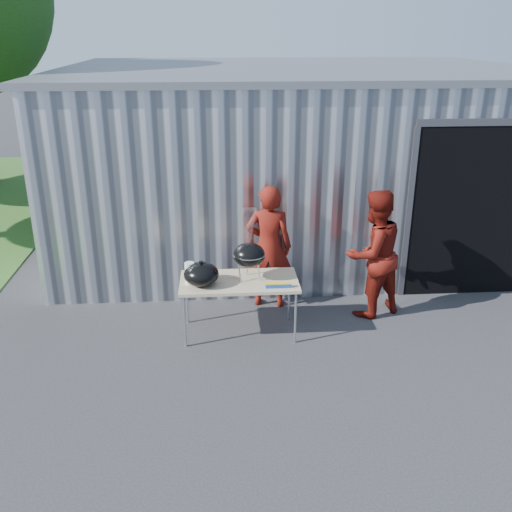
{
  "coord_description": "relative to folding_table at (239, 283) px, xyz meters",
  "views": [
    {
      "loc": [
        -0.65,
        -5.89,
        3.74
      ],
      "look_at": [
        -0.18,
        0.78,
        1.05
      ],
      "focal_mm": 40.0,
      "sensor_mm": 36.0,
      "label": 1
    }
  ],
  "objects": [
    {
      "name": "foil_box",
      "position": [
        0.48,
        -0.25,
        0.07
      ],
      "size": [
        0.32,
        0.06,
        0.06
      ],
      "color": "#1949A5",
      "rests_on": "folding_table"
    },
    {
      "name": "white_tub",
      "position": [
        -0.55,
        0.23,
        0.09
      ],
      "size": [
        0.2,
        0.15,
        0.1
      ],
      "primitive_type": "cube",
      "color": "white",
      "rests_on": "folding_table"
    },
    {
      "name": "ground",
      "position": [
        0.4,
        -0.71,
        -0.71
      ],
      "size": [
        80.0,
        80.0,
        0.0
      ],
      "primitive_type": "plane",
      "color": "#2B2B2E"
    },
    {
      "name": "person_bystander",
      "position": [
        1.84,
        0.43,
        0.18
      ],
      "size": [
        1.07,
        0.97,
        1.78
      ],
      "primitive_type": "imported",
      "rotation": [
        0.0,
        0.0,
        3.57
      ],
      "color": "#62130C",
      "rests_on": "ground"
    },
    {
      "name": "paper_towels",
      "position": [
        -0.62,
        -0.05,
        0.18
      ],
      "size": [
        0.12,
        0.12,
        0.28
      ],
      "primitive_type": "cylinder",
      "color": "white",
      "rests_on": "folding_table"
    },
    {
      "name": "folding_table",
      "position": [
        0.0,
        0.0,
        0.0
      ],
      "size": [
        1.5,
        0.75,
        0.75
      ],
      "color": "tan",
      "rests_on": "ground"
    },
    {
      "name": "grill_lid",
      "position": [
        -0.47,
        -0.1,
        0.18
      ],
      "size": [
        0.44,
        0.44,
        0.32
      ],
      "color": "black",
      "rests_on": "folding_table"
    },
    {
      "name": "kettle_grill",
      "position": [
        0.13,
        0.03,
        0.46
      ],
      "size": [
        0.41,
        0.41,
        0.93
      ],
      "color": "black",
      "rests_on": "folding_table"
    },
    {
      "name": "person_cook",
      "position": [
        0.45,
        0.8,
        0.18
      ],
      "size": [
        0.71,
        0.53,
        1.77
      ],
      "primitive_type": "imported",
      "rotation": [
        0.0,
        0.0,
        2.97
      ],
      "color": "#62130C",
      "rests_on": "ground"
    },
    {
      "name": "building",
      "position": [
        1.32,
        3.88,
        0.83
      ],
      "size": [
        8.2,
        6.2,
        3.1
      ],
      "color": "silver",
      "rests_on": "ground"
    }
  ]
}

